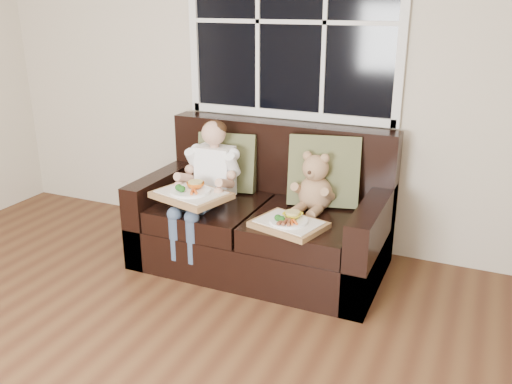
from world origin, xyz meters
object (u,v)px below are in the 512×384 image
at_px(teddy_bear, 315,186).
at_px(child, 209,175).
at_px(tray_left, 191,193).
at_px(tray_right, 289,223).
at_px(loveseat, 264,221).

bearing_deg(teddy_bear, child, -163.26).
height_order(tray_left, tray_right, tray_left).
bearing_deg(teddy_bear, tray_left, -148.19).
bearing_deg(child, teddy_bear, 11.47).
xyz_separation_m(tray_left, tray_right, (0.69, 0.01, -0.10)).
bearing_deg(tray_left, loveseat, 56.93).
xyz_separation_m(child, tray_right, (0.68, -0.22, -0.16)).
height_order(loveseat, teddy_bear, loveseat).
distance_m(loveseat, teddy_bear, 0.47).
relative_size(teddy_bear, tray_left, 0.76).
relative_size(loveseat, tray_right, 3.44).
bearing_deg(tray_left, tray_right, 15.98).
bearing_deg(tray_right, loveseat, 147.83).
height_order(loveseat, tray_right, loveseat).
bearing_deg(tray_right, tray_left, -164.30).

